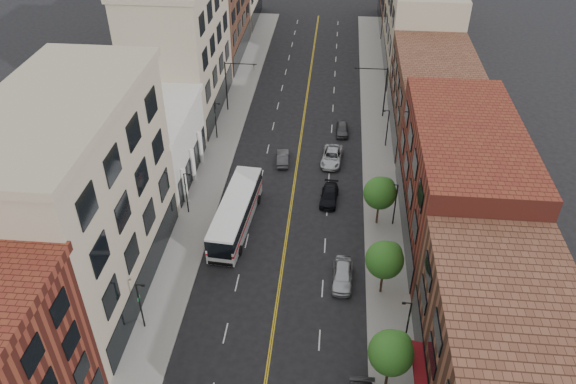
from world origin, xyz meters
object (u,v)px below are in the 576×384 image
(car_parked_far, at_px, (343,275))
(car_lane_b, at_px, (332,157))
(car_lane_a, at_px, (329,196))
(car_lane_c, at_px, (342,129))
(city_bus, at_px, (236,212))
(car_lane_behind, at_px, (283,158))

(car_parked_far, xyz_separation_m, car_lane_b, (-1.58, 20.64, -0.07))
(car_lane_a, height_order, car_lane_b, car_lane_b)
(car_parked_far, bearing_deg, car_lane_c, 92.51)
(city_bus, relative_size, car_lane_b, 2.43)
(city_bus, distance_m, car_parked_far, 13.36)
(car_lane_behind, xyz_separation_m, car_lane_a, (5.96, -7.36, 0.01))
(car_lane_a, xyz_separation_m, car_lane_c, (1.23, 15.20, 0.02))
(car_lane_behind, relative_size, car_lane_a, 0.87)
(city_bus, height_order, car_lane_c, city_bus)
(city_bus, bearing_deg, car_lane_behind, 78.81)
(city_bus, relative_size, car_parked_far, 2.74)
(city_bus, xyz_separation_m, car_lane_a, (9.57, 5.40, -1.26))
(car_lane_b, distance_m, car_lane_c, 7.24)
(car_lane_behind, bearing_deg, city_bus, 69.10)
(car_lane_b, bearing_deg, car_lane_behind, -168.11)
(car_parked_far, xyz_separation_m, car_lane_a, (-1.64, 12.59, -0.14))
(car_parked_far, distance_m, car_lane_a, 12.70)
(car_lane_b, bearing_deg, car_lane_a, -85.06)
(car_lane_behind, distance_m, car_lane_c, 10.64)
(city_bus, xyz_separation_m, car_lane_b, (9.63, 13.44, -1.18))
(car_lane_a, bearing_deg, car_lane_b, 93.80)
(car_lane_c, bearing_deg, car_lane_a, -96.45)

